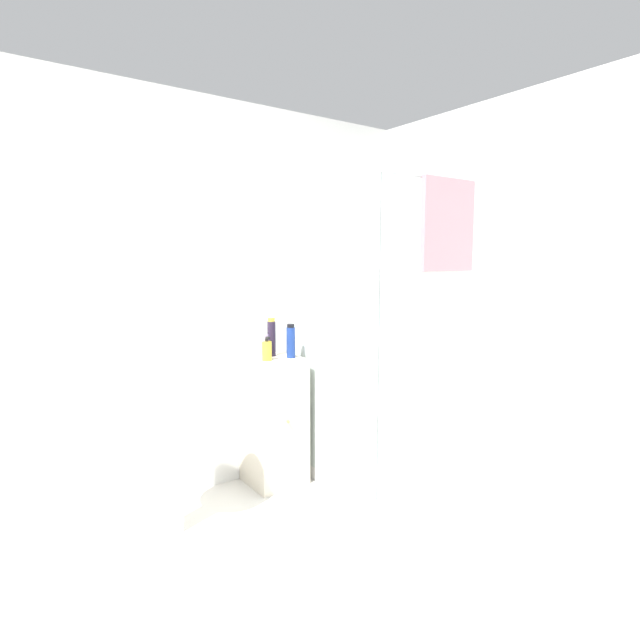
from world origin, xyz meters
TOP-DOWN VIEW (x-y plane):
  - wall_back at (0.00, 1.70)m, footprint 6.40×0.06m
  - wall_right at (1.70, 0.00)m, footprint 0.06×6.40m
  - shower_enclosure at (1.15, 1.12)m, footprint 0.92×0.95m
  - vanity_cabinet at (0.52, 1.49)m, footprint 0.35×0.37m
  - sink at (-0.26, 1.29)m, footprint 0.42×0.42m
  - soap_dispenser at (0.45, 1.45)m, footprint 0.06×0.06m
  - shampoo_bottle_tall_black at (0.55, 1.56)m, footprint 0.05×0.05m
  - shampoo_bottle_blue at (0.62, 1.44)m, footprint 0.06×0.06m
  - lotion_bottle_white at (0.48, 1.53)m, footprint 0.04×0.04m

SIDE VIEW (x-z plane):
  - vanity_cabinet at x=0.52m, z-range 0.00..0.85m
  - shower_enclosure at x=1.15m, z-range -0.45..1.55m
  - sink at x=-0.26m, z-range 0.14..1.14m
  - soap_dispenser at x=0.45m, z-range 0.84..0.99m
  - lotion_bottle_white at x=0.48m, z-range 0.84..1.03m
  - shampoo_bottle_blue at x=0.62m, z-range 0.85..1.07m
  - shampoo_bottle_tall_black at x=0.55m, z-range 0.85..1.11m
  - wall_back at x=0.00m, z-range 0.00..2.50m
  - wall_right at x=1.70m, z-range 0.00..2.50m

